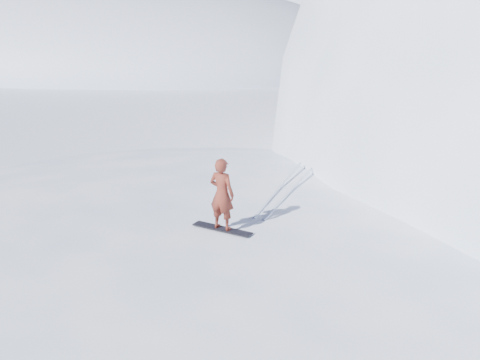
{
  "coord_description": "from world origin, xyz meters",
  "views": [
    {
      "loc": [
        6.24,
        -9.89,
        7.97
      ],
      "look_at": [
        -0.4,
        2.46,
        3.5
      ],
      "focal_mm": 40.0,
      "sensor_mm": 36.0,
      "label": 1
    }
  ],
  "objects": [
    {
      "name": "far_ridge_c",
      "position": [
        -40.0,
        110.0,
        0.0
      ],
      "size": [
        140.0,
        90.0,
        36.0
      ],
      "primitive_type": "ellipsoid",
      "color": "white",
      "rests_on": "ground"
    },
    {
      "name": "ground",
      "position": [
        0.0,
        0.0,
        0.0
      ],
      "size": [
        400.0,
        400.0,
        0.0
      ],
      "primitive_type": "plane",
      "color": "white",
      "rests_on": "ground"
    },
    {
      "name": "near_ridge",
      "position": [
        1.0,
        3.0,
        0.0
      ],
      "size": [
        36.0,
        28.0,
        4.8
      ],
      "primitive_type": "ellipsoid",
      "color": "white",
      "rests_on": "ground"
    },
    {
      "name": "far_ridge_a",
      "position": [
        -70.0,
        60.0,
        0.0
      ],
      "size": [
        120.0,
        70.0,
        28.0
      ],
      "primitive_type": "ellipsoid",
      "color": "white",
      "rests_on": "ground"
    },
    {
      "name": "board_tracks",
      "position": [
        -0.3,
        5.53,
        2.42
      ],
      "size": [
        1.38,
        5.96,
        0.04
      ],
      "color": "silver",
      "rests_on": "ground"
    },
    {
      "name": "snowboarder",
      "position": [
        -0.4,
        1.46,
        3.39
      ],
      "size": [
        0.72,
        0.48,
        1.93
      ],
      "primitive_type": "imported",
      "rotation": [
        0.0,
        0.0,
        3.12
      ],
      "color": "maroon",
      "rests_on": "snowboard"
    },
    {
      "name": "wind_bumps",
      "position": [
        -0.56,
        2.12,
        0.0
      ],
      "size": [
        16.0,
        14.4,
        1.0
      ],
      "color": "white",
      "rests_on": "ground"
    },
    {
      "name": "snowboard",
      "position": [
        -0.4,
        1.46,
        2.41
      ],
      "size": [
        1.73,
        0.36,
        0.03
      ],
      "primitive_type": "cube",
      "rotation": [
        0.0,
        0.0,
        -0.02
      ],
      "color": "black",
      "rests_on": "near_ridge"
    }
  ]
}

